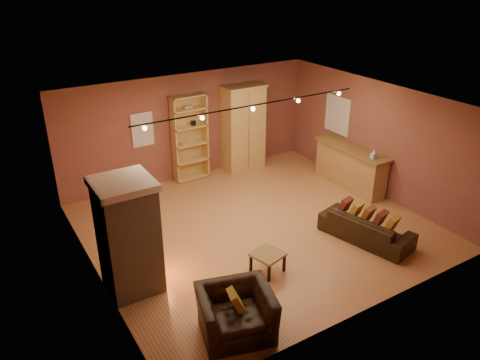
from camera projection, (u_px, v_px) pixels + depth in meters
floor at (256, 226)px, 10.38m from camera, size 7.00×7.00×0.00m
ceiling at (259, 104)px, 9.19m from camera, size 7.00×7.00×0.00m
back_wall at (190, 126)px, 12.30m from camera, size 7.00×0.02×2.80m
left_wall at (90, 211)px, 8.13m from camera, size 0.02×6.50×2.80m
right_wall at (377, 139)px, 11.44m from camera, size 0.02×6.50×2.80m
fireplace at (129, 236)px, 8.03m from camera, size 1.01×0.98×2.12m
back_window at (142, 130)px, 11.60m from camera, size 0.56×0.04×0.86m
bookcase at (189, 137)px, 12.25m from camera, size 0.94×0.37×2.30m
armoire at (243, 128)px, 12.84m from camera, size 1.17×0.66×2.38m
bar_counter at (350, 167)px, 12.04m from camera, size 0.60×2.22×1.06m
tissue_box at (374, 155)px, 11.17m from camera, size 0.11×0.11×0.21m
right_window at (338, 115)px, 12.40m from camera, size 0.05×0.90×1.00m
loveseat at (367, 223)px, 9.74m from camera, size 1.02×2.02×0.79m
armchair at (236, 306)px, 7.23m from camera, size 1.31×1.03×1.01m
coffee_table at (268, 256)px, 8.74m from camera, size 0.66×0.66×0.41m
track_rail at (253, 107)px, 9.39m from camera, size 5.20×0.09×0.13m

